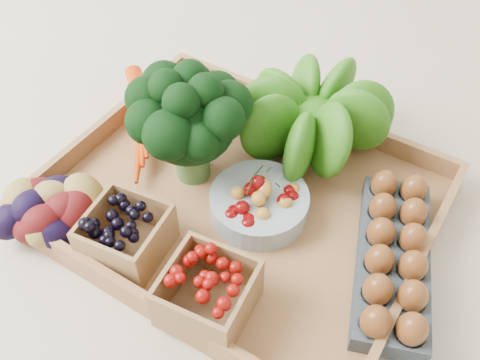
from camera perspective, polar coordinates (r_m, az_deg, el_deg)
The scene contains 10 objects.
ground at distance 0.82m, azimuth -0.00°, elevation -2.81°, with size 4.00×4.00×0.00m, color beige.
tray at distance 0.82m, azimuth -0.00°, elevation -2.48°, with size 0.55×0.45×0.01m, color #A37144.
carrots at distance 0.92m, azimuth -10.30°, elevation 6.53°, with size 0.20×0.15×0.05m, color #C43304, non-canonical shape.
lettuce at distance 0.85m, azimuth 7.77°, elevation 7.40°, with size 0.16×0.16×0.16m, color #1C580D.
broccoli at distance 0.80m, azimuth -5.28°, elevation 4.17°, with size 0.18×0.18×0.14m, color black, non-canonical shape.
cherry_bowl at distance 0.78m, azimuth 2.05°, elevation -2.58°, with size 0.15×0.15×0.04m, color #8C9EA5.
egg_carton at distance 0.76m, azimuth 15.92°, elevation -8.26°, with size 0.09×0.27×0.03m, color #3A4349.
potatoes at distance 0.79m, azimuth -19.92°, elevation -2.69°, with size 0.15×0.15×0.09m, color #420A0C, non-canonical shape.
punnet_blackberry at distance 0.74m, azimuth -12.01°, elevation -5.70°, with size 0.10×0.10×0.07m, color black.
punnet_raspberry at distance 0.68m, azimuth -3.46°, elevation -11.97°, with size 0.11×0.11×0.07m, color #740805.
Camera 1 is at (0.28, -0.44, 0.64)m, focal length 40.00 mm.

